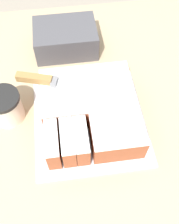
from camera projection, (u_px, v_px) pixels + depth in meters
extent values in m
plane|color=#9E9384|center=(84.00, 199.00, 1.59)|extent=(8.00, 8.00, 0.00)
cube|color=tan|center=(82.00, 172.00, 1.19)|extent=(1.40, 1.10, 0.94)
cube|color=silver|center=(90.00, 120.00, 0.79)|extent=(0.33, 0.35, 0.01)
cube|color=#994C2D|center=(87.00, 97.00, 0.78)|extent=(0.27, 0.17, 0.08)
cube|color=white|center=(87.00, 88.00, 0.75)|extent=(0.27, 0.17, 0.01)
cube|color=#994C2D|center=(117.00, 136.00, 0.71)|extent=(0.14, 0.11, 0.08)
cube|color=white|center=(118.00, 129.00, 0.68)|extent=(0.14, 0.11, 0.01)
cube|color=#994C2D|center=(53.00, 145.00, 0.70)|extent=(0.03, 0.11, 0.08)
cube|color=white|center=(51.00, 138.00, 0.66)|extent=(0.03, 0.11, 0.01)
cube|color=#994C2D|center=(68.00, 143.00, 0.70)|extent=(0.03, 0.11, 0.08)
cube|color=white|center=(67.00, 136.00, 0.67)|extent=(0.03, 0.11, 0.01)
cube|color=#994C2D|center=(83.00, 141.00, 0.70)|extent=(0.03, 0.11, 0.08)
cube|color=white|center=(83.00, 134.00, 0.67)|extent=(0.03, 0.11, 0.01)
cube|color=silver|center=(84.00, 87.00, 0.74)|extent=(0.19, 0.08, 0.00)
cube|color=slate|center=(54.00, 82.00, 0.75)|extent=(0.02, 0.04, 0.02)
cube|color=olive|center=(34.00, 78.00, 0.75)|extent=(0.11, 0.05, 0.02)
cylinder|color=beige|center=(6.00, 108.00, 0.77)|extent=(0.10, 0.10, 0.09)
cylinder|color=black|center=(1.00, 98.00, 0.73)|extent=(0.10, 0.10, 0.01)
cube|color=#47474C|center=(66.00, 38.00, 0.92)|extent=(0.21, 0.16, 0.09)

